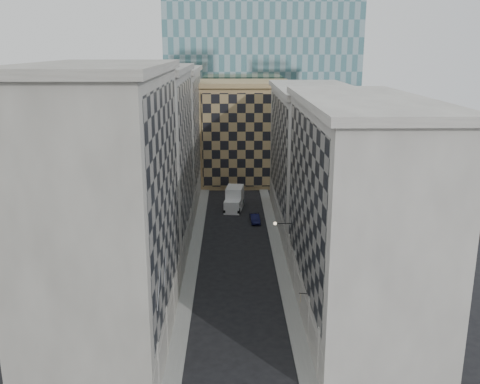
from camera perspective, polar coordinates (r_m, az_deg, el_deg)
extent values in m
cube|color=gray|center=(66.43, -4.96, -6.76)|extent=(1.50, 100.00, 0.15)
cube|color=gray|center=(66.53, 4.16, -6.71)|extent=(1.50, 100.00, 0.15)
cube|color=gray|center=(45.69, -14.08, -2.30)|extent=(10.00, 22.00, 23.00)
cube|color=gray|center=(44.41, -8.06, -0.47)|extent=(0.25, 19.36, 18.00)
cube|color=gray|center=(48.74, -7.65, -13.48)|extent=(0.45, 21.12, 3.20)
cube|color=gray|center=(43.69, -15.10, 12.68)|extent=(10.80, 22.80, 0.70)
cylinder|color=gray|center=(41.44, -9.22, -18.22)|extent=(0.90, 0.90, 4.40)
cylinder|color=gray|center=(46.08, -8.25, -14.46)|extent=(0.90, 0.90, 4.40)
cylinder|color=gray|center=(50.90, -7.49, -11.40)|extent=(0.90, 0.90, 4.40)
cylinder|color=gray|center=(55.84, -6.88, -8.87)|extent=(0.90, 0.90, 4.40)
cube|color=gray|center=(66.72, -9.95, 2.99)|extent=(10.00, 22.00, 22.00)
cube|color=gray|center=(65.84, -5.80, 4.31)|extent=(0.25, 19.36, 17.00)
cube|color=gray|center=(68.75, -5.62, -4.64)|extent=(0.45, 21.12, 3.20)
cube|color=gray|center=(65.30, -10.41, 12.77)|extent=(10.80, 22.80, 0.70)
cylinder|color=gray|center=(60.87, -6.37, -6.76)|extent=(0.90, 0.90, 4.40)
cylinder|color=gray|center=(65.98, -5.95, -4.96)|extent=(0.90, 0.90, 4.40)
cylinder|color=gray|center=(71.15, -5.58, -3.43)|extent=(0.90, 0.90, 4.40)
cylinder|color=gray|center=(76.36, -5.27, -2.11)|extent=(0.90, 0.90, 4.40)
cube|color=gray|center=(88.23, -7.80, 5.72)|extent=(10.00, 22.00, 21.00)
cube|color=gray|center=(87.56, -4.64, 6.74)|extent=(0.25, 19.36, 16.00)
cube|color=gray|center=(89.69, -4.55, 0.15)|extent=(0.45, 21.12, 3.20)
cube|color=gray|center=(87.11, -8.06, 12.78)|extent=(10.80, 22.80, 0.70)
cylinder|color=gray|center=(81.61, -5.00, -0.95)|extent=(0.90, 0.90, 4.40)
cylinder|color=gray|center=(86.90, -4.76, 0.06)|extent=(0.90, 0.90, 4.40)
cylinder|color=gray|center=(92.21, -4.55, 0.96)|extent=(0.90, 0.90, 4.40)
cylinder|color=gray|center=(97.53, -4.36, 1.76)|extent=(0.90, 0.90, 4.40)
cube|color=#A5A097|center=(50.15, 12.47, -2.43)|extent=(10.00, 26.00, 20.00)
cube|color=gray|center=(48.81, 6.99, -0.82)|extent=(0.25, 22.88, 15.00)
cube|color=#A5A097|center=(52.42, 6.72, -11.28)|extent=(0.45, 24.96, 3.20)
cube|color=#A5A097|center=(48.09, 13.18, 9.41)|extent=(10.80, 26.80, 0.70)
cylinder|color=#A5A097|center=(43.18, 8.84, -16.70)|extent=(0.90, 0.90, 4.40)
cylinder|color=#A5A097|center=(47.61, 7.77, -13.41)|extent=(0.90, 0.90, 4.40)
cylinder|color=#A5A097|center=(52.17, 6.91, -10.68)|extent=(0.90, 0.90, 4.40)
cylinder|color=#A5A097|center=(56.85, 6.20, -8.39)|extent=(0.90, 0.90, 4.40)
cylinder|color=#A5A097|center=(61.61, 5.60, -6.46)|extent=(0.90, 0.90, 4.40)
cube|color=#A5A097|center=(75.93, 7.83, 3.41)|extent=(10.00, 28.00, 19.00)
cube|color=gray|center=(75.05, 4.17, 4.54)|extent=(0.25, 24.64, 14.00)
cube|color=#A5A097|center=(77.35, 4.10, -2.32)|extent=(0.45, 26.88, 3.20)
cube|color=#A5A097|center=(74.56, 8.10, 10.83)|extent=(10.80, 28.80, 0.70)
cube|color=tan|center=(100.73, 0.48, 6.18)|extent=(16.00, 14.00, 18.00)
cube|color=tan|center=(93.73, 0.60, 5.49)|extent=(15.20, 0.25, 16.50)
cube|color=tan|center=(99.68, 0.50, 11.52)|extent=(16.80, 14.80, 0.80)
cube|color=#2A2621|center=(113.95, -0.72, 9.78)|extent=(6.00, 6.00, 28.00)
cube|color=#2A2621|center=(113.49, -0.74, 17.18)|extent=(7.00, 7.00, 1.40)
cylinder|color=gray|center=(39.62, -8.67, -10.23)|extent=(0.10, 2.33, 2.33)
cylinder|color=gray|center=(43.23, -7.99, -7.95)|extent=(0.10, 2.33, 2.33)
cylinder|color=black|center=(58.79, 4.64, -3.36)|extent=(1.80, 0.08, 0.08)
sphere|color=#FFE5B2|center=(58.71, 3.77, -3.37)|extent=(0.36, 0.36, 0.36)
cube|color=white|center=(82.73, -0.81, -1.55)|extent=(2.74, 2.93, 1.97)
cube|color=white|center=(85.24, -0.57, -0.54)|extent=(3.03, 4.25, 3.40)
cylinder|color=black|center=(82.19, -1.65, -2.03)|extent=(0.46, 1.02, 0.99)
cylinder|color=black|center=(81.91, -0.13, -2.08)|extent=(0.46, 1.02, 0.99)
cylinder|color=black|center=(86.96, -1.17, -1.05)|extent=(0.46, 1.02, 0.99)
cylinder|color=black|center=(86.70, 0.26, -1.09)|extent=(0.46, 1.02, 0.99)
imported|color=black|center=(78.24, 1.60, -2.84)|extent=(1.49, 3.78, 1.23)
cylinder|color=black|center=(47.61, 6.74, -10.71)|extent=(0.73, 0.21, 0.06)
cube|color=#BFAC8C|center=(47.75, 6.49, -11.11)|extent=(0.19, 0.64, 0.64)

